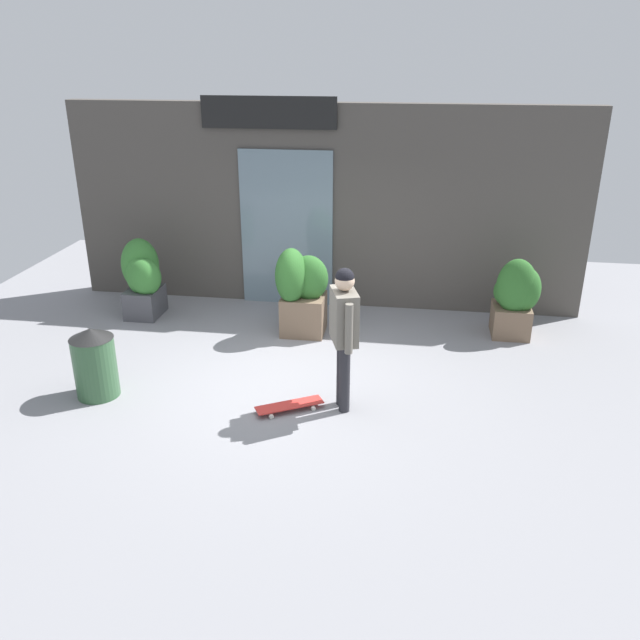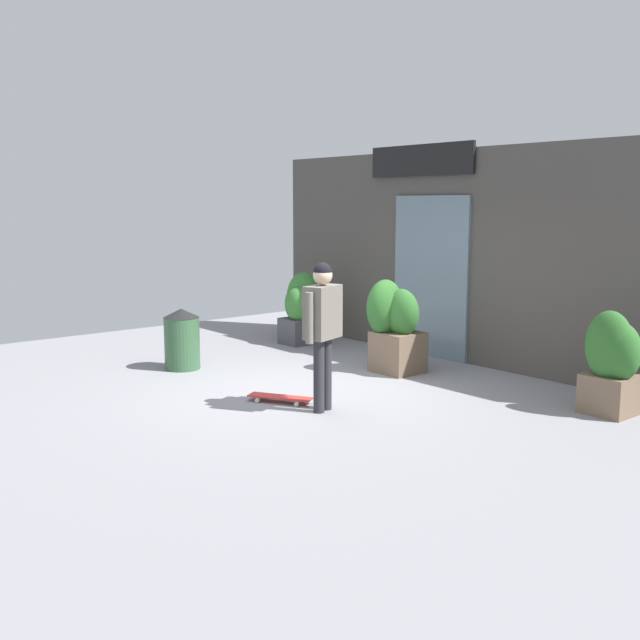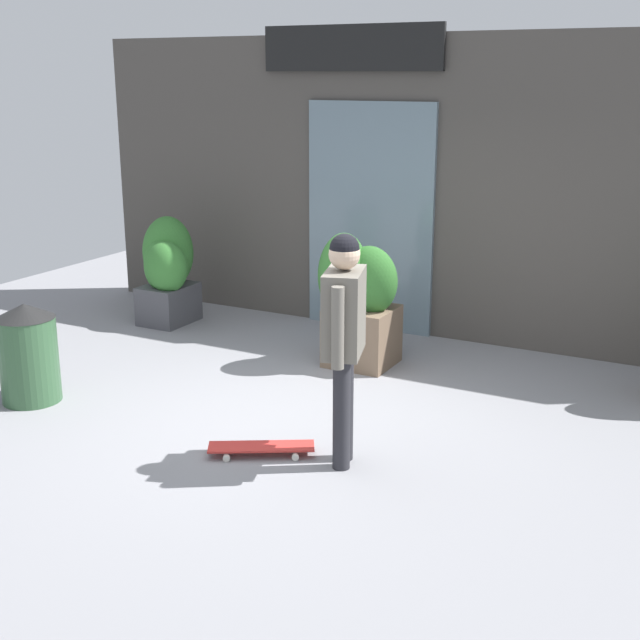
{
  "view_description": "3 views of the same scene",
  "coord_description": "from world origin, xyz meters",
  "views": [
    {
      "loc": [
        1.5,
        -7.25,
        3.99
      ],
      "look_at": [
        0.44,
        -0.26,
        1.03
      ],
      "focal_mm": 36.42,
      "sensor_mm": 36.0,
      "label": 1
    },
    {
      "loc": [
        7.25,
        -5.94,
        2.44
      ],
      "look_at": [
        0.44,
        -0.26,
        1.03
      ],
      "focal_mm": 41.57,
      "sensor_mm": 36.0,
      "label": 2
    },
    {
      "loc": [
        3.35,
        -5.77,
        2.84
      ],
      "look_at": [
        0.44,
        -0.26,
        1.03
      ],
      "focal_mm": 47.93,
      "sensor_mm": 36.0,
      "label": 3
    }
  ],
  "objects": [
    {
      "name": "ground_plane",
      "position": [
        0.0,
        0.0,
        0.0
      ],
      "size": [
        12.0,
        12.0,
        0.0
      ],
      "primitive_type": "plane",
      "color": "gray"
    },
    {
      "name": "building_facade",
      "position": [
        -0.03,
        3.01,
        1.62
      ],
      "size": [
        8.31,
        0.31,
        3.34
      ],
      "color": "#4C4742",
      "rests_on": "ground_plane"
    },
    {
      "name": "skateboarder",
      "position": [
        0.75,
        -0.48,
        1.09
      ],
      "size": [
        0.39,
        0.62,
        1.76
      ],
      "rotation": [
        0.0,
        0.0,
        -2.83
      ],
      "color": "#28282D",
      "rests_on": "ground_plane"
    },
    {
      "name": "skateboard",
      "position": [
        0.13,
        -0.64,
        0.06
      ],
      "size": [
        0.81,
        0.58,
        0.08
      ],
      "rotation": [
        0.0,
        0.0,
        -2.62
      ],
      "color": "red",
      "rests_on": "ground_plane"
    },
    {
      "name": "planter_box_left",
      "position": [
        -2.76,
        1.97,
        0.65
      ],
      "size": [
        0.73,
        0.76,
        1.24
      ],
      "color": "#47474C",
      "rests_on": "ground_plane"
    },
    {
      "name": "planter_box_right",
      "position": [
        -0.15,
        1.64,
        0.72
      ],
      "size": [
        0.77,
        0.77,
        1.35
      ],
      "color": "brown",
      "rests_on": "ground_plane"
    },
    {
      "name": "trash_bin",
      "position": [
        -2.29,
        -0.64,
        0.45
      ],
      "size": [
        0.53,
        0.53,
        0.9
      ],
      "color": "#335938",
      "rests_on": "ground_plane"
    }
  ]
}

